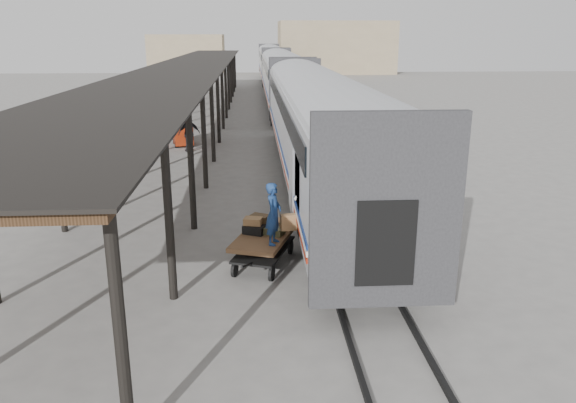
% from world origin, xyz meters
% --- Properties ---
extents(ground, '(160.00, 160.00, 0.00)m').
position_xyz_m(ground, '(0.00, 0.00, 0.00)').
color(ground, slate).
rests_on(ground, ground).
extents(train, '(3.45, 76.01, 4.01)m').
position_xyz_m(train, '(3.19, 33.79, 2.69)').
color(train, silver).
rests_on(train, ground).
extents(canopy, '(4.90, 64.30, 4.15)m').
position_xyz_m(canopy, '(-3.40, 24.00, 4.00)').
color(canopy, '#422B19').
rests_on(canopy, ground).
extents(rails, '(1.54, 150.00, 0.12)m').
position_xyz_m(rails, '(3.20, 34.00, 0.06)').
color(rails, black).
rests_on(rails, ground).
extents(building_far, '(18.00, 10.00, 8.00)m').
position_xyz_m(building_far, '(14.00, 78.00, 4.00)').
color(building_far, tan).
rests_on(building_far, ground).
extents(building_left, '(12.00, 8.00, 6.00)m').
position_xyz_m(building_left, '(-10.00, 82.00, 3.00)').
color(building_left, tan).
rests_on(building_left, ground).
extents(baggage_cart, '(1.95, 2.67, 0.86)m').
position_xyz_m(baggage_cart, '(0.84, -0.11, 0.65)').
color(baggage_cart, brown).
rests_on(baggage_cart, ground).
extents(suitcase_stack, '(1.43, 1.19, 0.43)m').
position_xyz_m(suitcase_stack, '(0.86, 0.27, 1.02)').
color(suitcase_stack, '#3B3B3E').
rests_on(suitcase_stack, baggage_cart).
extents(luggage_tug, '(1.36, 1.86, 1.48)m').
position_xyz_m(luggage_tug, '(-3.36, 17.38, 0.68)').
color(luggage_tug, maroon).
rests_on(luggage_tug, ground).
extents(porter, '(0.55, 0.68, 1.62)m').
position_xyz_m(porter, '(1.09, -0.76, 1.67)').
color(porter, navy).
rests_on(porter, baggage_cart).
extents(pedestrian, '(1.25, 0.85, 1.97)m').
position_xyz_m(pedestrian, '(-2.78, 15.54, 0.99)').
color(pedestrian, black).
rests_on(pedestrian, ground).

